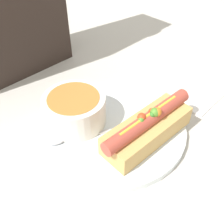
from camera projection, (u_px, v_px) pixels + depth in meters
The scene contains 6 objects.
ground_plane at pixel (112, 129), 0.52m from camera, with size 4.00×4.00×0.00m, color #BCB7AD.
dinner_plate at pixel (112, 127), 0.51m from camera, with size 0.29×0.29×0.01m.
hot_dog at pixel (148, 127), 0.47m from camera, with size 0.20×0.07×0.07m.
soup_bowl at pixel (75, 109), 0.50m from camera, with size 0.12×0.12×0.06m.
spoon at pixel (68, 137), 0.48m from camera, with size 0.15×0.11×0.01m.
napkin at pixel (202, 97), 0.59m from camera, with size 0.11×0.06×0.01m.
Camera 1 is at (-0.26, -0.26, 0.37)m, focal length 42.00 mm.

